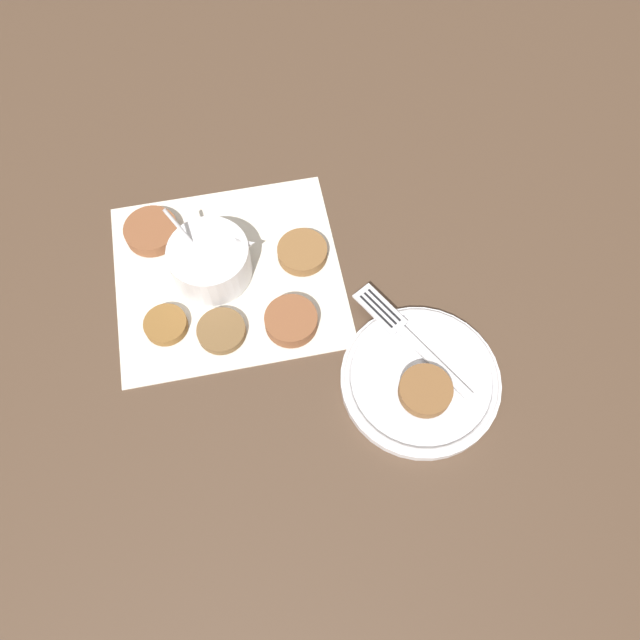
{
  "coord_description": "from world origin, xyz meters",
  "views": [
    {
      "loc": [
        -0.02,
        -0.45,
        0.74
      ],
      "look_at": [
        0.08,
        -0.11,
        0.02
      ],
      "focal_mm": 35.0,
      "sensor_mm": 36.0,
      "label": 1
    }
  ],
  "objects_px": {
    "sauce_bowl": "(211,262)",
    "fritter_on_plate": "(425,391)",
    "serving_plate": "(420,379)",
    "fork": "(401,330)"
  },
  "relations": [
    {
      "from": "sauce_bowl",
      "to": "fritter_on_plate",
      "type": "relative_size",
      "value": 1.79
    },
    {
      "from": "sauce_bowl",
      "to": "serving_plate",
      "type": "distance_m",
      "value": 0.31
    },
    {
      "from": "sauce_bowl",
      "to": "fritter_on_plate",
      "type": "xyz_separation_m",
      "value": [
        0.21,
        -0.25,
        -0.0
      ]
    },
    {
      "from": "serving_plate",
      "to": "fork",
      "type": "bearing_deg",
      "value": 93.28
    },
    {
      "from": "sauce_bowl",
      "to": "serving_plate",
      "type": "xyz_separation_m",
      "value": [
        0.22,
        -0.23,
        -0.02
      ]
    },
    {
      "from": "sauce_bowl",
      "to": "fork",
      "type": "bearing_deg",
      "value": -37.06
    },
    {
      "from": "sauce_bowl",
      "to": "fork",
      "type": "distance_m",
      "value": 0.27
    },
    {
      "from": "serving_plate",
      "to": "fritter_on_plate",
      "type": "xyz_separation_m",
      "value": [
        -0.0,
        -0.02,
        0.02
      ]
    },
    {
      "from": "fritter_on_plate",
      "to": "fork",
      "type": "relative_size",
      "value": 0.35
    },
    {
      "from": "sauce_bowl",
      "to": "fork",
      "type": "relative_size",
      "value": 0.62
    }
  ]
}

